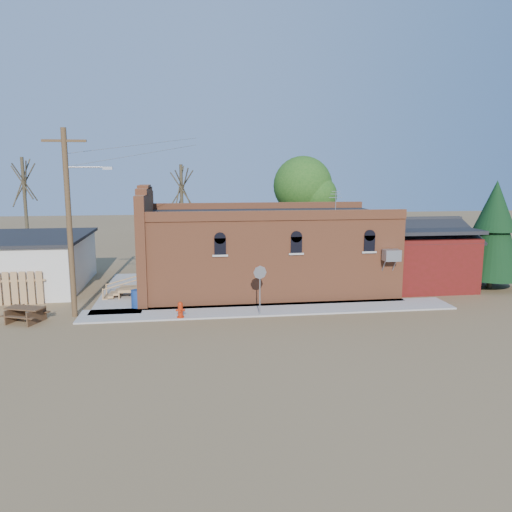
{
  "coord_description": "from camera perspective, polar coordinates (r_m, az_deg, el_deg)",
  "views": [
    {
      "loc": [
        -2.65,
        -23.37,
        7.0
      ],
      "look_at": [
        1.07,
        3.45,
        2.4
      ],
      "focal_mm": 35.0,
      "sensor_mm": 36.0,
      "label": 1
    }
  ],
  "objects": [
    {
      "name": "trash_barrel",
      "position": [
        26.47,
        -13.44,
        -4.76
      ],
      "size": [
        0.61,
        0.61,
        0.91
      ],
      "primitive_type": "cylinder",
      "rotation": [
        0.0,
        0.0,
        -0.03
      ],
      "color": "navy",
      "rests_on": "sidewalk_west"
    },
    {
      "name": "ground",
      "position": [
        24.54,
        -1.38,
        -6.94
      ],
      "size": [
        120.0,
        120.0,
        0.0
      ],
      "primitive_type": "plane",
      "color": "brown",
      "rests_on": "ground"
    },
    {
      "name": "utility_pole",
      "position": [
        25.27,
        -20.47,
        3.98
      ],
      "size": [
        3.12,
        0.26,
        9.0
      ],
      "color": "#47331C",
      "rests_on": "ground"
    },
    {
      "name": "sidewalk_west",
      "position": [
        30.4,
        -14.61,
        -3.91
      ],
      "size": [
        2.6,
        10.0,
        0.08
      ],
      "primitive_type": "cube",
      "color": "#9E9991",
      "rests_on": "ground"
    },
    {
      "name": "tree_bare_near",
      "position": [
        36.38,
        -8.53,
        7.91
      ],
      "size": [
        2.8,
        2.8,
        7.65
      ],
      "color": "brown",
      "rests_on": "ground"
    },
    {
      "name": "picnic_table",
      "position": [
        25.89,
        -24.85,
        -5.88
      ],
      "size": [
        2.1,
        1.86,
        0.72
      ],
      "rotation": [
        0.0,
        0.0,
        -0.39
      ],
      "color": "#4B311E",
      "rests_on": "ground"
    },
    {
      "name": "tree_leafy",
      "position": [
        37.88,
        5.35,
        7.99
      ],
      "size": [
        4.4,
        4.4,
        8.15
      ],
      "color": "brown",
      "rests_on": "ground"
    },
    {
      "name": "brick_bar",
      "position": [
        29.55,
        0.56,
        0.57
      ],
      "size": [
        16.4,
        7.97,
        6.3
      ],
      "color": "#A25431",
      "rests_on": "ground"
    },
    {
      "name": "red_shed",
      "position": [
        32.5,
        18.02,
        0.8
      ],
      "size": [
        5.4,
        6.4,
        4.3
      ],
      "color": "#4F130D",
      "rests_on": "ground"
    },
    {
      "name": "sidewalk_south",
      "position": [
        25.58,
        1.75,
        -6.15
      ],
      "size": [
        19.0,
        2.2,
        0.08
      ],
      "primitive_type": "cube",
      "color": "#9E9991",
      "rests_on": "ground"
    },
    {
      "name": "evergreen_tree",
      "position": [
        33.0,
        25.55,
        2.98
      ],
      "size": [
        3.6,
        3.6,
        6.5
      ],
      "color": "brown",
      "rests_on": "ground"
    },
    {
      "name": "fire_hydrant",
      "position": [
        24.26,
        -8.64,
        -6.1
      ],
      "size": [
        0.45,
        0.43,
        0.78
      ],
      "rotation": [
        0.0,
        0.0,
        -0.25
      ],
      "color": "#AD2409",
      "rests_on": "sidewalk_south"
    },
    {
      "name": "tree_bare_far",
      "position": [
        39.06,
        -25.04,
        7.81
      ],
      "size": [
        2.8,
        2.8,
        8.16
      ],
      "color": "brown",
      "rests_on": "ground"
    },
    {
      "name": "stop_sign",
      "position": [
        24.15,
        0.45,
        -2.42
      ],
      "size": [
        0.66,
        0.19,
        2.44
      ],
      "rotation": [
        0.0,
        0.0,
        -0.22
      ],
      "color": "#95969A",
      "rests_on": "sidewalk_south"
    }
  ]
}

